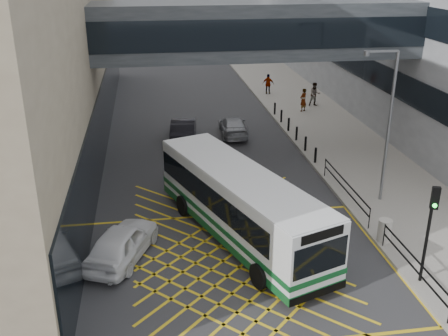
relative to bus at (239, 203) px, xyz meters
name	(u,v)px	position (x,y,z in m)	size (l,w,h in m)	color
ground	(239,267)	(-0.39, -2.42, -1.63)	(120.00, 120.00, 0.00)	#333335
skybridge	(256,30)	(2.61, 9.58, 5.87)	(20.00, 4.10, 3.00)	#363B40
pavement	(332,134)	(8.61, 12.58, -1.55)	(6.00, 54.00, 0.16)	gray
box_junction	(239,267)	(-0.39, -2.42, -1.62)	(12.00, 9.00, 0.01)	gold
bus	(239,203)	(0.00, 0.00, 0.00)	(6.09, 11.00, 3.03)	white
car_white	(122,242)	(-4.89, -1.06, -0.88)	(1.91, 4.68, 1.49)	white
car_dark	(184,129)	(-1.35, 13.25, -0.89)	(1.83, 4.68, 1.47)	#232127
car_silver	(233,126)	(2.04, 13.68, -0.97)	(1.78, 4.23, 1.32)	gray
traffic_light	(430,221)	(6.03, -4.59, 1.06)	(0.31, 0.46, 3.89)	black
street_lamp	(387,118)	(7.36, 2.35, 2.69)	(1.66, 0.26, 7.30)	slate
litter_bin	(384,230)	(5.95, -1.55, -0.97)	(0.57, 0.57, 0.99)	#ADA89E
kerb_railings	(372,216)	(5.76, -0.64, -0.75)	(0.05, 12.54, 1.00)	black
bollards	(292,129)	(5.86, 12.58, -1.02)	(0.14, 10.14, 0.90)	black
pedestrian_a	(303,100)	(8.21, 18.13, -0.59)	(0.70, 0.50, 1.75)	gray
pedestrian_b	(315,94)	(9.55, 19.47, -0.54)	(0.91, 0.53, 1.86)	gray
pedestrian_c	(268,84)	(6.77, 23.80, -0.61)	(1.02, 0.49, 1.72)	gray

